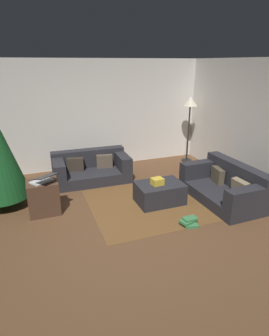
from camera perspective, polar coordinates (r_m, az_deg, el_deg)
The scene contains 12 objects.
ground_plane at distance 4.61m, azimuth -2.76°, elevation -12.43°, with size 6.40×6.40×0.00m, color brown.
rear_partition at distance 7.04m, azimuth -10.98°, elevation 10.28°, with size 6.40×0.12×2.60m, color silver.
couch_left at distance 6.44m, azimuth -8.81°, elevation -0.09°, with size 1.67×0.90×0.65m.
couch_right at distance 5.74m, azimuth 17.99°, elevation -3.47°, with size 0.94×1.69×0.70m.
ottoman at distance 5.38m, azimuth 5.08°, elevation -5.03°, with size 0.86×0.60×0.39m, color #26262B.
gift_box at distance 5.23m, azimuth 4.61°, elevation -2.71°, with size 0.21×0.17×0.13m, color gold.
tv_remote at distance 5.42m, azimuth 5.06°, elevation -2.45°, with size 0.05×0.16×0.02m, color black.
side_table at distance 5.21m, azimuth -17.85°, elevation -5.64°, with size 0.52×0.44×0.59m, color #4C3323.
laptop at distance 5.03m, azimuth -17.90°, elevation -2.19°, with size 0.51×0.52×0.17m.
book_stack at distance 4.80m, azimuth 11.03°, elevation -10.59°, with size 0.30×0.27×0.12m.
corner_lamp at distance 7.49m, azimuth 11.15°, elevation 12.11°, with size 0.36×0.36×1.71m.
area_rug at distance 5.47m, azimuth 5.01°, elevation -6.83°, with size 2.60×2.00×0.01m, color brown.
Camera 1 is at (-1.15, -3.69, 2.51)m, focal length 30.24 mm.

